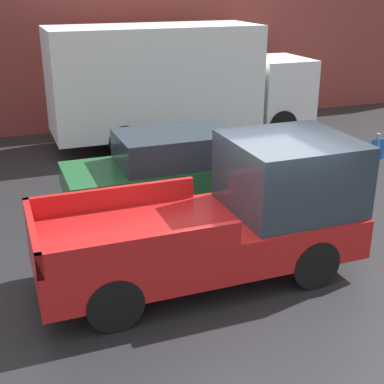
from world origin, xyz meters
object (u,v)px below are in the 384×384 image
Objects in this scene: car at (173,165)px; parking_sign at (373,179)px; pickup_truck at (230,215)px; delivery_truck at (175,81)px.

car is 4.30m from parking_sign.
car is at bearing 87.36° from pickup_truck.
delivery_truck is 7.76m from parking_sign.
delivery_truck is at bearing 77.53° from pickup_truck.
pickup_truck reaches higher than car.
car is 0.58× the size of delivery_truck.
parking_sign reaches higher than car.
delivery_truck reaches higher than parking_sign.
delivery_truck reaches higher than car.
pickup_truck is 3.13m from parking_sign.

